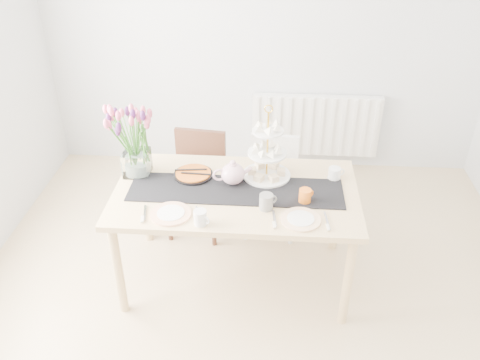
# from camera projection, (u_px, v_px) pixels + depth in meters

# --- Properties ---
(room_shell) EXTENTS (4.50, 4.50, 4.50)m
(room_shell) POSITION_uv_depth(u_px,v_px,m) (252.00, 162.00, 2.55)
(room_shell) COLOR tan
(room_shell) RESTS_ON ground
(radiator) EXTENTS (1.20, 0.08, 0.60)m
(radiator) POSITION_uv_depth(u_px,v_px,m) (315.00, 125.00, 4.82)
(radiator) COLOR white
(radiator) RESTS_ON room_shell
(dining_table) EXTENTS (1.60, 0.90, 0.75)m
(dining_table) POSITION_uv_depth(u_px,v_px,m) (236.00, 200.00, 3.36)
(dining_table) COLOR tan
(dining_table) RESTS_ON ground
(chair_brown) EXTENTS (0.45, 0.45, 0.82)m
(chair_brown) POSITION_uv_depth(u_px,v_px,m) (198.00, 175.00, 4.02)
(chair_brown) COLOR #3B2015
(chair_brown) RESTS_ON ground
(chair_white) EXTENTS (0.42, 0.42, 0.77)m
(chair_white) POSITION_uv_depth(u_px,v_px,m) (272.00, 178.00, 4.04)
(chair_white) COLOR silver
(chair_white) RESTS_ON ground
(table_runner) EXTENTS (1.40, 0.35, 0.01)m
(table_runner) POSITION_uv_depth(u_px,v_px,m) (236.00, 190.00, 3.32)
(table_runner) COLOR black
(table_runner) RESTS_ON dining_table
(tulip_vase) EXTENTS (0.63, 0.63, 0.54)m
(tulip_vase) POSITION_uv_depth(u_px,v_px,m) (133.00, 129.00, 3.32)
(tulip_vase) COLOR silver
(tulip_vase) RESTS_ON dining_table
(cake_stand) EXTENTS (0.33, 0.33, 0.48)m
(cake_stand) POSITION_uv_depth(u_px,v_px,m) (267.00, 159.00, 3.39)
(cake_stand) COLOR gold
(cake_stand) RESTS_ON dining_table
(teapot) EXTENTS (0.30, 0.26, 0.17)m
(teapot) POSITION_uv_depth(u_px,v_px,m) (233.00, 174.00, 3.35)
(teapot) COLOR silver
(teapot) RESTS_ON dining_table
(cream_jug) EXTENTS (0.11, 0.11, 0.08)m
(cream_jug) POSITION_uv_depth(u_px,v_px,m) (334.00, 174.00, 3.42)
(cream_jug) COLOR white
(cream_jug) RESTS_ON dining_table
(tart_tin) EXTENTS (0.27, 0.27, 0.03)m
(tart_tin) POSITION_uv_depth(u_px,v_px,m) (193.00, 175.00, 3.46)
(tart_tin) COLOR black
(tart_tin) RESTS_ON dining_table
(mug_grey) EXTENTS (0.12, 0.12, 0.10)m
(mug_grey) POSITION_uv_depth(u_px,v_px,m) (266.00, 202.00, 3.12)
(mug_grey) COLOR slate
(mug_grey) RESTS_ON dining_table
(mug_white) EXTENTS (0.11, 0.11, 0.09)m
(mug_white) POSITION_uv_depth(u_px,v_px,m) (200.00, 218.00, 2.99)
(mug_white) COLOR silver
(mug_white) RESTS_ON dining_table
(mug_orange) EXTENTS (0.11, 0.11, 0.09)m
(mug_orange) POSITION_uv_depth(u_px,v_px,m) (305.00, 196.00, 3.19)
(mug_orange) COLOR orange
(mug_orange) RESTS_ON dining_table
(plate_left) EXTENTS (0.29, 0.29, 0.01)m
(plate_left) POSITION_uv_depth(u_px,v_px,m) (171.00, 214.00, 3.09)
(plate_left) COLOR silver
(plate_left) RESTS_ON dining_table
(plate_right) EXTENTS (0.27, 0.27, 0.01)m
(plate_right) POSITION_uv_depth(u_px,v_px,m) (301.00, 219.00, 3.05)
(plate_right) COLOR white
(plate_right) RESTS_ON dining_table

